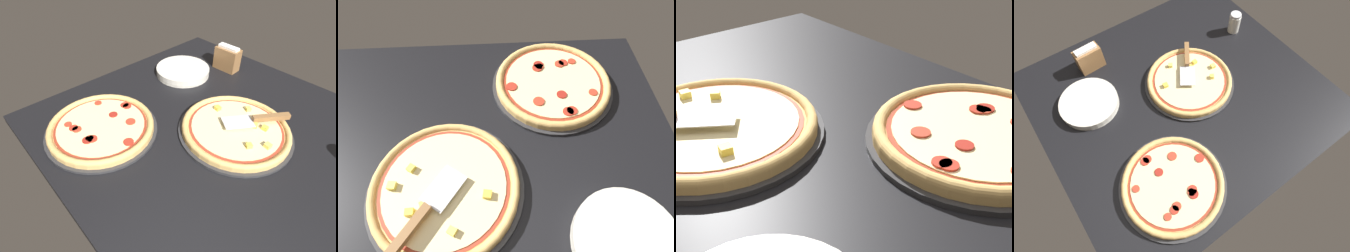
{
  "view_description": "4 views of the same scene",
  "coord_description": "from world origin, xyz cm",
  "views": [
    {
      "loc": [
        -42.72,
        63.8,
        66.63
      ],
      "look_at": [
        10.4,
        15.1,
        3.0
      ],
      "focal_mm": 28.0,
      "sensor_mm": 36.0,
      "label": 1
    },
    {
      "loc": [
        7.71,
        -29.46,
        67.97
      ],
      "look_at": [
        10.4,
        15.1,
        3.0
      ],
      "focal_mm": 28.0,
      "sensor_mm": 36.0,
      "label": 2
    },
    {
      "loc": [
        67.82,
        -33.8,
        46.48
      ],
      "look_at": [
        10.4,
        15.1,
        3.0
      ],
      "focal_mm": 50.0,
      "sensor_mm": 36.0,
      "label": 3
    },
    {
      "loc": [
        40.59,
        57.04,
        100.04
      ],
      "look_at": [
        10.4,
        15.1,
        3.0
      ],
      "focal_mm": 28.0,
      "sensor_mm": 36.0,
      "label": 4
    }
  ],
  "objects": [
    {
      "name": "ground_plane",
      "position": [
        0.0,
        0.0,
        -1.8
      ],
      "size": [
        124.5,
        115.48,
        3.6
      ],
      "primitive_type": "cube",
      "color": "black"
    },
    {
      "name": "pizza_pan_back",
      "position": [
        27.56,
        32.96,
        0.5
      ],
      "size": [
        41.54,
        41.54,
        1.0
      ],
      "primitive_type": "cylinder",
      "color": "#2D2D30",
      "rests_on": "ground_plane"
    },
    {
      "name": "pizza_front",
      "position": [
        -6.77,
        -2.78,
        2.31
      ],
      "size": [
        39.47,
        39.47,
        3.44
      ],
      "color": "#DBAD60",
      "rests_on": "pizza_pan_front"
    },
    {
      "name": "pizza_back",
      "position": [
        27.55,
        32.95,
        2.37
      ],
      "size": [
        39.05,
        39.05,
        2.85
      ],
      "color": "#DBAD60",
      "rests_on": "pizza_pan_back"
    },
    {
      "name": "pizza_pan_front",
      "position": [
        -6.75,
        -2.76,
        0.5
      ],
      "size": [
        41.99,
        41.99,
        1.0
      ],
      "primitive_type": "cylinder",
      "color": "#2D2D30",
      "rests_on": "ground_plane"
    }
  ]
}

